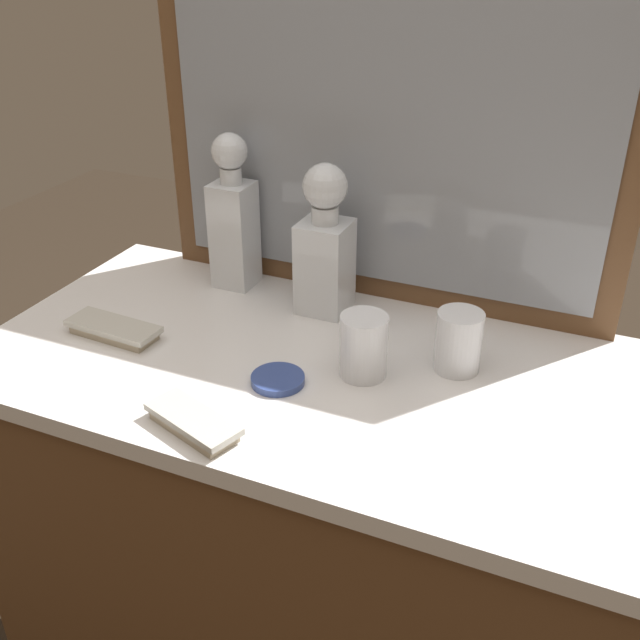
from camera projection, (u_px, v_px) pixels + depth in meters
name	position (u px, v px, depth m)	size (l,w,h in m)	color
dresser	(320.00, 566.00, 1.39)	(1.12, 0.58, 0.91)	brown
dresser_mirror	(384.00, 125.00, 1.24)	(0.85, 0.03, 0.64)	brown
crystal_decanter_left	(234.00, 226.00, 1.37)	(0.07, 0.07, 0.29)	white
crystal_decanter_center	(325.00, 254.00, 1.29)	(0.09, 0.09, 0.27)	white
crystal_tumbler_left	(458.00, 344.00, 1.14)	(0.07, 0.07, 0.10)	white
crystal_tumbler_far_right	(363.00, 349.00, 1.12)	(0.07, 0.07, 0.10)	white
silver_brush_front	(114.00, 329.00, 1.25)	(0.17, 0.07, 0.02)	#B7A88C
silver_brush_far_left	(193.00, 423.00, 1.02)	(0.16, 0.10, 0.02)	#B7A88C
porcelain_dish	(278.00, 379.00, 1.12)	(0.08, 0.08, 0.01)	#33478C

